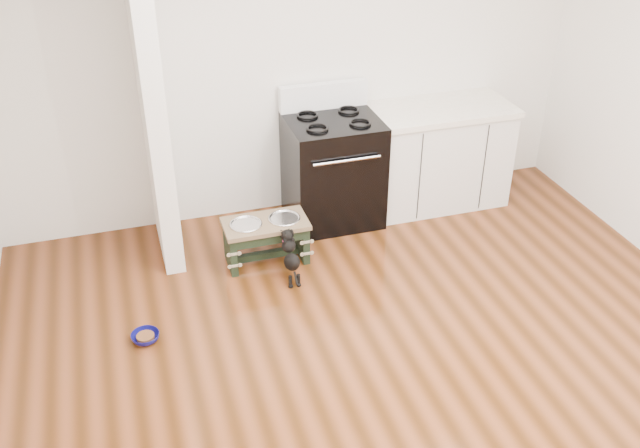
{
  "coord_description": "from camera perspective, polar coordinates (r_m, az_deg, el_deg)",
  "views": [
    {
      "loc": [
        -1.45,
        -2.97,
        3.21
      ],
      "look_at": [
        -0.13,
        1.28,
        0.51
      ],
      "focal_mm": 40.0,
      "sensor_mm": 36.0,
      "label": 1
    }
  ],
  "objects": [
    {
      "name": "ground",
      "position": [
        4.61,
        6.49,
        -13.18
      ],
      "size": [
        5.0,
        5.0,
        0.0
      ],
      "primitive_type": "plane",
      "color": "#3F200B",
      "rests_on": "ground"
    },
    {
      "name": "room_shell",
      "position": [
        3.66,
        7.98,
        5.23
      ],
      "size": [
        5.0,
        5.0,
        5.0
      ],
      "color": "silver",
      "rests_on": "ground"
    },
    {
      "name": "partition_wall",
      "position": [
        5.4,
        -13.44,
        10.3
      ],
      "size": [
        0.15,
        0.8,
        2.7
      ],
      "primitive_type": "cube",
      "color": "silver",
      "rests_on": "ground"
    },
    {
      "name": "oven_range",
      "position": [
        6.05,
        1.03,
        4.45
      ],
      "size": [
        0.76,
        0.69,
        1.14
      ],
      "color": "black",
      "rests_on": "ground"
    },
    {
      "name": "cabinet_run",
      "position": [
        6.42,
        9.36,
        5.43
      ],
      "size": [
        1.24,
        0.64,
        0.91
      ],
      "color": "silver",
      "rests_on": "ground"
    },
    {
      "name": "dog_feeder",
      "position": [
        5.58,
        -4.34,
        -0.75
      ],
      "size": [
        0.66,
        0.35,
        0.37
      ],
      "color": "black",
      "rests_on": "ground"
    },
    {
      "name": "puppy",
      "position": [
        5.38,
        -2.37,
        -2.52
      ],
      "size": [
        0.12,
        0.34,
        0.4
      ],
      "color": "black",
      "rests_on": "ground"
    },
    {
      "name": "floor_bowl",
      "position": [
        5.06,
        -13.79,
        -8.79
      ],
      "size": [
        0.25,
        0.25,
        0.06
      ],
      "rotation": [
        0.0,
        0.0,
        0.43
      ],
      "color": "#0E0D5E",
      "rests_on": "ground"
    }
  ]
}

